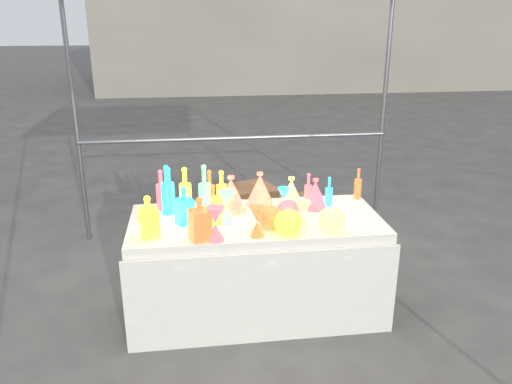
{
  "coord_description": "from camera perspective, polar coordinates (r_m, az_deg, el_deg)",
  "views": [
    {
      "loc": [
        -0.44,
        -3.29,
        2.11
      ],
      "look_at": [
        0.0,
        0.0,
        0.95
      ],
      "focal_mm": 35.0,
      "sensor_mm": 36.0,
      "label": 1
    }
  ],
  "objects": [
    {
      "name": "decanter_1",
      "position": [
        3.22,
        -6.44,
        -3.03
      ],
      "size": [
        0.16,
        0.16,
        0.29
      ],
      "primitive_type": null,
      "rotation": [
        0.0,
        0.0,
        0.31
      ],
      "color": "orange",
      "rests_on": "display_table"
    },
    {
      "name": "lampshade_2",
      "position": [
        3.77,
        6.78,
        -0.16
      ],
      "size": [
        0.25,
        0.25,
        0.23
      ],
      "primitive_type": null,
      "rotation": [
        0.0,
        0.0,
        -0.34
      ],
      "color": "#211EAF",
      "rests_on": "display_table"
    },
    {
      "name": "hourglass_0",
      "position": [
        3.27,
        0.13,
        -3.41
      ],
      "size": [
        0.13,
        0.13,
        0.2
      ],
      "primitive_type": null,
      "rotation": [
        0.0,
        0.0,
        -0.31
      ],
      "color": "orange",
      "rests_on": "display_table"
    },
    {
      "name": "bottle_1",
      "position": [
        3.77,
        -9.88,
        0.42
      ],
      "size": [
        0.09,
        0.09,
        0.33
      ],
      "primitive_type": null,
      "rotation": [
        0.0,
        0.0,
        -0.18
      ],
      "color": "#18881B",
      "rests_on": "display_table"
    },
    {
      "name": "globe_0",
      "position": [
        3.31,
        3.75,
        -3.62
      ],
      "size": [
        0.24,
        0.24,
        0.15
      ],
      "primitive_type": null,
      "rotation": [
        0.0,
        0.0,
        -0.36
      ],
      "color": "#F14516",
      "rests_on": "display_table"
    },
    {
      "name": "bottle_7",
      "position": [
        3.67,
        -10.13,
        0.27
      ],
      "size": [
        0.11,
        0.11,
        0.37
      ],
      "primitive_type": null,
      "rotation": [
        0.0,
        0.0,
        0.27
      ],
      "color": "#18881B",
      "rests_on": "display_table"
    },
    {
      "name": "hourglass_2",
      "position": [
        3.38,
        5.39,
        -2.74
      ],
      "size": [
        0.13,
        0.13,
        0.2
      ],
      "primitive_type": null,
      "rotation": [
        0.0,
        0.0,
        0.28
      ],
      "color": "#13787C",
      "rests_on": "display_table"
    },
    {
      "name": "hourglass_3",
      "position": [
        3.48,
        -3.41,
        -1.75
      ],
      "size": [
        0.15,
        0.15,
        0.23
      ],
      "primitive_type": null,
      "rotation": [
        0.0,
        0.0,
        0.33
      ],
      "color": "#A42071",
      "rests_on": "display_table"
    },
    {
      "name": "lampshade_1",
      "position": [
        3.82,
        0.45,
        0.4
      ],
      "size": [
        0.23,
        0.23,
        0.26
      ],
      "primitive_type": null,
      "rotation": [
        0.0,
        0.0,
        -0.08
      ],
      "color": "yellow",
      "rests_on": "display_table"
    },
    {
      "name": "globe_3",
      "position": [
        3.55,
        3.75,
        -2.17
      ],
      "size": [
        0.2,
        0.2,
        0.13
      ],
      "primitive_type": null,
      "rotation": [
        0.0,
        0.0,
        -0.24
      ],
      "color": "#211EAF",
      "rests_on": "display_table"
    },
    {
      "name": "globe_2",
      "position": [
        3.41,
        1.59,
        -3.0
      ],
      "size": [
        0.23,
        0.23,
        0.14
      ],
      "primitive_type": null,
      "rotation": [
        0.0,
        0.0,
        -0.42
      ],
      "color": "orange",
      "rests_on": "display_table"
    },
    {
      "name": "bottle_9",
      "position": [
        4.03,
        11.58,
        0.97
      ],
      "size": [
        0.06,
        0.06,
        0.25
      ],
      "primitive_type": null,
      "rotation": [
        0.0,
        0.0,
        -0.12
      ],
      "color": "orange",
      "rests_on": "display_table"
    },
    {
      "name": "bottle_0",
      "position": [
        3.69,
        -8.09,
        0.26
      ],
      "size": [
        0.11,
        0.11,
        0.35
      ],
      "primitive_type": null,
      "rotation": [
        0.0,
        0.0,
        0.26
      ],
      "color": "#F14516",
      "rests_on": "display_table"
    },
    {
      "name": "cardboard_box_flat",
      "position": [
        5.94,
        4.71,
        -1.26
      ],
      "size": [
        0.87,
        0.7,
        0.07
      ],
      "primitive_type": "cube",
      "rotation": [
        0.0,
        0.0,
        0.19
      ],
      "color": "#AA764C",
      "rests_on": "ground"
    },
    {
      "name": "globe_1",
      "position": [
        3.4,
        8.65,
        -3.25
      ],
      "size": [
        0.24,
        0.24,
        0.15
      ],
      "primitive_type": null,
      "rotation": [
        0.0,
        0.0,
        -0.36
      ],
      "color": "#13787C",
      "rests_on": "display_table"
    },
    {
      "name": "bottle_2",
      "position": [
        3.67,
        -5.3,
        0.09
      ],
      "size": [
        0.08,
        0.08,
        0.33
      ],
      "primitive_type": null,
      "rotation": [
        0.0,
        0.0,
        -0.21
      ],
      "color": "orange",
      "rests_on": "display_table"
    },
    {
      "name": "bottle_10",
      "position": [
        3.78,
        5.99,
        0.22
      ],
      "size": [
        0.08,
        0.08,
        0.27
      ],
      "primitive_type": null,
      "rotation": [
        0.0,
        0.0,
        -0.41
      ],
      "color": "#211EAF",
      "rests_on": "display_table"
    },
    {
      "name": "bottle_5",
      "position": [
        3.56,
        -5.9,
        0.09
      ],
      "size": [
        0.11,
        0.11,
        0.4
      ],
      "primitive_type": null,
      "rotation": [
        0.0,
        0.0,
        0.27
      ],
      "color": "#A42071",
      "rests_on": "display_table"
    },
    {
      "name": "display_table",
      "position": [
        3.74,
        0.02,
        -8.39
      ],
      "size": [
        1.84,
        0.83,
        0.75
      ],
      "color": "white",
      "rests_on": "ground"
    },
    {
      "name": "hourglass_1",
      "position": [
        3.21,
        -4.66,
        -3.63
      ],
      "size": [
        0.15,
        0.15,
        0.23
      ],
      "primitive_type": null,
      "rotation": [
        0.0,
        0.0,
        -0.35
      ],
      "color": "#211EAF",
      "rests_on": "display_table"
    },
    {
      "name": "bottle_3",
      "position": [
        3.78,
        -10.78,
        0.29
      ],
      "size": [
        0.08,
        0.08,
        0.31
      ],
      "primitive_type": null,
      "rotation": [
        0.0,
        0.0,
        -0.04
      ],
      "color": "#211EAF",
      "rests_on": "display_table"
    },
    {
      "name": "decanter_0",
      "position": [
        3.32,
        -12.21,
        -2.74
      ],
      "size": [
        0.15,
        0.15,
        0.29
      ],
      "primitive_type": null,
      "rotation": [
        0.0,
        0.0,
        0.25
      ],
      "color": "#F14516",
      "rests_on": "display_table"
    },
    {
      "name": "hourglass_4",
      "position": [
        3.48,
        -4.44,
        -2.13
      ],
      "size": [
        0.12,
        0.12,
        0.19
      ],
      "primitive_type": null,
      "rotation": [
        0.0,
        0.0,
        -0.36
      ],
      "color": "#F14516",
      "rests_on": "display_table"
    },
    {
      "name": "hourglass_5",
      "position": [
        3.67,
        3.19,
        -0.94
      ],
      "size": [
        0.12,
        0.12,
        0.19
      ],
      "primitive_type": null,
      "rotation": [
        0.0,
        0.0,
        0.27
      ],
      "color": "#18881B",
      "rests_on": "display_table"
    },
    {
      "name": "cardboard_box_closed",
      "position": [
        5.36,
        -1.13,
        -1.53
      ],
      "size": [
        0.68,
        0.58,
        0.42
      ],
      "primitive_type": "cube",
      "rotation": [
        0.0,
        0.0,
        0.33
      ],
      "color": "#AA764C",
      "rests_on": "ground"
    },
    {
      "name": "ground",
      "position": [
        3.94,
        0.0,
        -13.16
      ],
      "size": [
        80.0,
        80.0,
        0.0
      ],
      "primitive_type": "plane",
      "color": "slate",
      "rests_on": "ground"
    },
    {
      "name": "decanter_2",
      "position": [
        3.49,
        -8.19,
        -1.53
      ],
      "size": [
        0.15,
        0.15,
        0.27
      ],
      "primitive_type": null,
      "rotation": [
        0.0,
        0.0,
        0.39
      ],
      "color": "#18881B",
      "rests_on": "display_table"
    },
    {
      "name": "bottle_8",
      "position": [
        3.78,
        8.33,
        -0.05
      ],
      "size": [
        0.06,
        0.06,
        0.25
      ],
      "primitive_type": null,
      "rotation": [
        0.0,
        0.0,
        0.02
      ],
      "color": "#18881B",
      "rests_on": "display_table"
    },
    {
      "name": "lampshade_3",
      "position": [
        3.75,
        4.04,
        -0.09
      ],
      "size": [
        0.23,
        0.23,
        0.25
      ],
      "primitive_type": null,
      "rotation": [
        0.0,
        0.0,
        0.1
      ],
      "color": "#13787C",
      "rests_on": "display_table"
    },
    {
      "name": "lampshade_0",
      "position": [
        3.68,
        -2.86,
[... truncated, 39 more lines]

